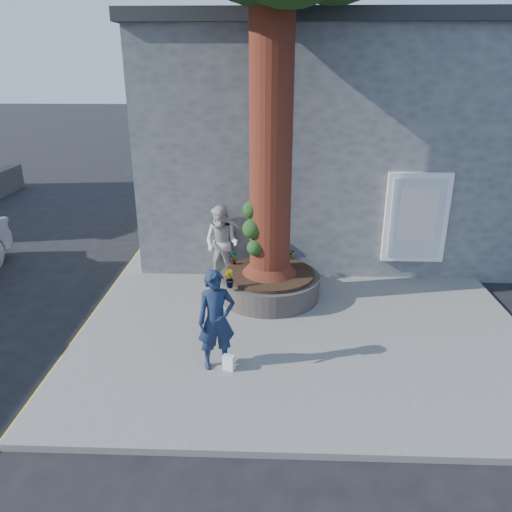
{
  "coord_description": "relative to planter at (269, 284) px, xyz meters",
  "views": [
    {
      "loc": [
        0.89,
        -8.48,
        5.2
      ],
      "look_at": [
        0.5,
        1.64,
        1.25
      ],
      "focal_mm": 35.0,
      "sensor_mm": 36.0,
      "label": 1
    }
  ],
  "objects": [
    {
      "name": "plant_d",
      "position": [
        0.5,
        0.85,
        0.45
      ],
      "size": [
        0.26,
        0.29,
        0.28
      ],
      "primitive_type": "imported",
      "rotation": [
        0.0,
        0.0,
        4.88
      ],
      "color": "gray",
      "rests_on": "planter"
    },
    {
      "name": "plant_c",
      "position": [
        0.36,
        0.85,
        0.49
      ],
      "size": [
        0.28,
        0.28,
        0.37
      ],
      "primitive_type": "imported",
      "rotation": [
        0.0,
        0.0,
        3.68
      ],
      "color": "gray",
      "rests_on": "planter"
    },
    {
      "name": "plant_a",
      "position": [
        -0.85,
        0.44,
        0.47
      ],
      "size": [
        0.21,
        0.21,
        0.33
      ],
      "primitive_type": "imported",
      "rotation": [
        0.0,
        0.0,
        0.77
      ],
      "color": "gray",
      "rests_on": "planter"
    },
    {
      "name": "stone_shop",
      "position": [
        1.7,
        5.2,
        2.75
      ],
      "size": [
        10.3,
        8.3,
        6.3
      ],
      "color": "#545759",
      "rests_on": "ground"
    },
    {
      "name": "woman",
      "position": [
        -1.18,
        0.92,
        0.64
      ],
      "size": [
        1.12,
        1.01,
        1.87
      ],
      "primitive_type": "imported",
      "rotation": [
        0.0,
        0.0,
        -0.41
      ],
      "color": "beige",
      "rests_on": "pavement"
    },
    {
      "name": "man",
      "position": [
        -0.89,
        -2.89,
        0.62
      ],
      "size": [
        0.77,
        0.63,
        1.83
      ],
      "primitive_type": "imported",
      "rotation": [
        0.0,
        0.0,
        0.32
      ],
      "color": "#17243F",
      "rests_on": "pavement"
    },
    {
      "name": "shopping_bag",
      "position": [
        -0.68,
        -3.01,
        -0.15
      ],
      "size": [
        0.23,
        0.18,
        0.28
      ],
      "primitive_type": "cube",
      "rotation": [
        0.0,
        0.0,
        -0.33
      ],
      "color": "white",
      "rests_on": "pavement"
    },
    {
      "name": "yellow_line",
      "position": [
        -3.85,
        -1.0,
        -0.41
      ],
      "size": [
        0.1,
        30.0,
        0.01
      ],
      "primitive_type": "cube",
      "color": "yellow",
      "rests_on": "ground"
    },
    {
      "name": "plant_b",
      "position": [
        -0.85,
        -0.85,
        0.5
      ],
      "size": [
        0.3,
        0.3,
        0.39
      ],
      "primitive_type": "imported",
      "rotation": [
        0.0,
        0.0,
        2.44
      ],
      "color": "gray",
      "rests_on": "planter"
    },
    {
      "name": "planter",
      "position": [
        0.0,
        0.0,
        0.0
      ],
      "size": [
        2.3,
        2.3,
        0.6
      ],
      "color": "black",
      "rests_on": "pavement"
    },
    {
      "name": "pavement",
      "position": [
        0.7,
        -1.0,
        -0.35
      ],
      "size": [
        9.0,
        8.0,
        0.12
      ],
      "primitive_type": "cube",
      "color": "slate",
      "rests_on": "ground"
    },
    {
      "name": "ground",
      "position": [
        -0.8,
        -2.0,
        -0.41
      ],
      "size": [
        120.0,
        120.0,
        0.0
      ],
      "primitive_type": "plane",
      "color": "black",
      "rests_on": "ground"
    }
  ]
}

